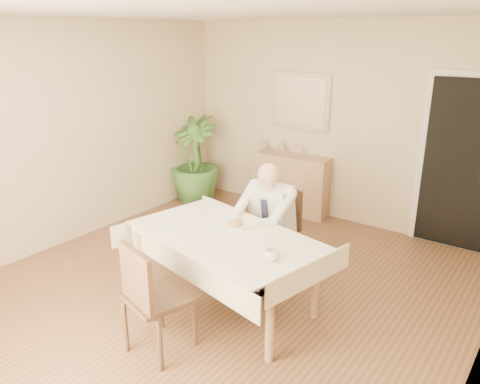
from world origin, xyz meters
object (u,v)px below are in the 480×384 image
Objects in this scene: dining_table at (225,243)px; chair_far at (278,226)px; chair_near at (150,294)px; coffee_mug at (272,255)px; seated_man at (262,220)px; sideboard at (292,184)px; potted_palm at (195,160)px.

chair_far reaches higher than dining_table.
dining_table is 0.86m from chair_near.
chair_near is 0.98m from coffee_mug.
chair_far is 0.75× the size of seated_man.
coffee_mug is 0.11× the size of sideboard.
potted_palm is at bearing 141.52° from chair_near.
dining_table is 1.49× the size of potted_palm.
seated_man is 0.97× the size of potted_palm.
sideboard is at bearing 18.25° from potted_palm.
coffee_mug is (0.66, 0.68, 0.25)m from chair_near.
seated_man is at bearing -33.65° from potted_palm.
chair_far is at bearing 103.01° from chair_near.
chair_near is at bearing -53.80° from potted_palm.
coffee_mug is 0.09× the size of potted_palm.
seated_man is (0.00, 0.59, 0.02)m from dining_table.
seated_man reaches higher than chair_far.
seated_man reaches higher than chair_near.
chair_far is 1.23m from coffee_mug.
dining_table is 0.63m from coffee_mug.
seated_man is (0.00, -0.29, 0.17)m from chair_far.
potted_palm reaches higher than chair_near.
chair_near reaches higher than dining_table.
chair_near is at bearing -92.79° from seated_man.
potted_palm is at bearing 158.68° from chair_far.
chair_far is 0.72× the size of potted_palm.
sideboard is (-1.38, 2.67, -0.38)m from coffee_mug.
chair_near is at bearing -134.34° from coffee_mug.
dining_table is 0.59m from seated_man.
chair_near is at bearing -83.29° from sideboard.
sideboard is (-0.78, 2.51, -0.25)m from dining_table.
coffee_mug is (0.59, -1.05, 0.27)m from chair_far.
dining_table is 2.00× the size of chair_near.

